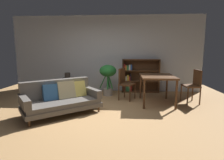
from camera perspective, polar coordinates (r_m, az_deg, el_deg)
ground_plane at (r=4.27m, az=-5.30°, el=-10.90°), size 8.16×8.16×0.00m
back_wall_panel at (r=6.69m, az=-1.74°, el=8.17°), size 6.80×0.10×2.70m
fabric_couch at (r=4.50m, az=-15.65°, el=-5.36°), size 1.87×1.73×0.77m
media_console at (r=6.05m, az=-12.38°, el=-2.59°), size 0.43×1.37×0.53m
open_laptop at (r=6.11m, az=-12.84°, el=0.30°), size 0.43×0.31×0.07m
desk_speaker at (r=5.64m, az=-13.72°, el=0.80°), size 0.17×0.17×0.28m
potted_floor_plant at (r=5.94m, az=-1.29°, el=1.76°), size 0.56×0.55×1.01m
dining_table at (r=5.17m, az=13.90°, el=0.47°), size 0.89×1.15×0.79m
dining_chair_near at (r=5.59m, az=24.09°, el=-1.12°), size 0.44×0.50×0.94m
dining_chair_far at (r=5.50m, az=4.06°, el=-0.56°), size 0.54×0.57×0.94m
bookshelf at (r=6.57m, az=8.23°, el=1.30°), size 1.30×0.29×1.17m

